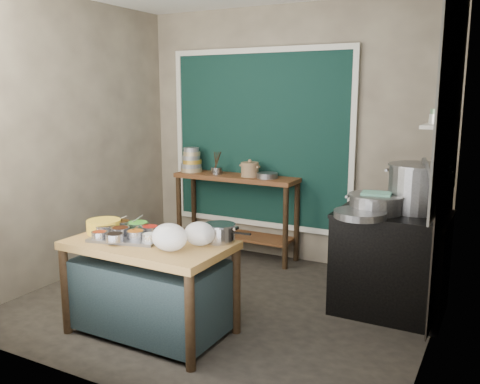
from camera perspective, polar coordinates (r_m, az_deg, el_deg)
The scene contains 30 objects.
floor at distance 4.70m, azimuth -1.99°, elevation -12.50°, with size 3.50×3.00×0.02m, color #2E2923.
back_wall at distance 5.68m, azimuth 5.57°, elevation 6.28°, with size 3.50×0.02×2.80m, color gray.
left_wall at distance 5.43m, azimuth -18.50°, elevation 5.55°, with size 0.02×3.00×2.80m, color gray.
right_wall at distance 3.78m, azimuth 21.72°, elevation 3.18°, with size 0.02×3.00×2.80m, color gray.
curtain_panel at distance 5.79m, azimuth 2.19°, elevation 5.92°, with size 2.10×0.02×1.90m, color black.
curtain_frame at distance 5.78m, azimuth 2.15°, elevation 5.91°, with size 2.22×0.03×2.02m, color beige, non-canonical shape.
tile_panel at distance 4.30m, azimuth 22.67°, elevation 10.00°, with size 0.02×1.70×1.70m, color #B2B2AA.
soot_patch at distance 4.55m, azimuth 21.78°, elevation -4.62°, with size 0.01×1.30×1.30m, color black.
wall_shelf at distance 4.62m, azimuth 21.50°, elevation 6.98°, with size 0.22×0.70×0.03m, color beige.
prep_table at distance 4.09m, azimuth -9.99°, elevation -10.53°, with size 1.25×0.72×0.75m, color olive.
back_counter at distance 5.86m, azimuth -0.44°, elevation -2.70°, with size 1.45×0.40×0.95m, color brown.
stove_block at distance 4.58m, azimuth 16.51°, elevation -7.75°, with size 0.90×0.68×0.85m, color black.
stove_top at distance 4.47m, azimuth 16.82°, elevation -2.39°, with size 0.92×0.69×0.03m, color black.
condiment_tray at distance 4.08m, azimuth -12.32°, elevation -4.93°, with size 0.54×0.39×0.02m, color gray.
condiment_bowls at distance 4.09m, azimuth -12.39°, elevation -4.25°, with size 0.59×0.47×0.07m.
yellow_basin at distance 4.28m, azimuth -15.04°, elevation -3.74°, with size 0.27×0.27×0.11m, color gold.
saucepan at distance 3.89m, azimuth -2.32°, elevation -4.58°, with size 0.25×0.25×0.14m, color gray, non-canonical shape.
plastic_bag_a at distance 3.69m, azimuth -7.92°, elevation -5.05°, with size 0.27×0.23×0.20m, color white.
plastic_bag_b at distance 3.80m, azimuth -4.57°, elevation -4.68°, with size 0.24×0.20×0.18m, color white.
bowl_stack at distance 6.05m, azimuth -5.46°, elevation 3.47°, with size 0.25×0.25×0.29m.
utensil_cup at distance 5.84m, azimuth -2.63°, elevation 2.40°, with size 0.13×0.13×0.08m, color gray.
ceramic_crock at distance 5.66m, azimuth 1.10°, elevation 2.44°, with size 0.21×0.21×0.14m, color #836647, non-canonical shape.
wide_bowl at distance 5.58m, azimuth 3.07°, elevation 1.87°, with size 0.23×0.23×0.06m, color gray.
stock_pot at distance 4.53m, azimuth 19.33°, elevation 0.44°, with size 0.52×0.52×0.40m, color gray, non-canonical shape.
pot_lid at distance 4.44m, azimuth 20.42°, elevation 0.63°, with size 0.48×0.48×0.02m, color gray.
steamer at distance 4.41m, azimuth 15.02°, elevation -1.25°, with size 0.47×0.47×0.15m, color gray, non-canonical shape.
green_cloth at distance 4.39m, azimuth 15.07°, elevation -0.16°, with size 0.24×0.18×0.02m, color #6AAB94.
shallow_pan at distance 4.20m, azimuth 13.33°, elevation -2.44°, with size 0.42×0.42×0.06m, color gray.
shelf_bowl_stack at distance 4.53m, azimuth 21.45°, elevation 7.84°, with size 0.15×0.15×0.12m.
shelf_bowl_green at distance 4.82m, azimuth 21.83°, elevation 7.55°, with size 0.13×0.13×0.05m, color gray.
Camera 1 is at (2.16, -3.73, 1.86)m, focal length 38.00 mm.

